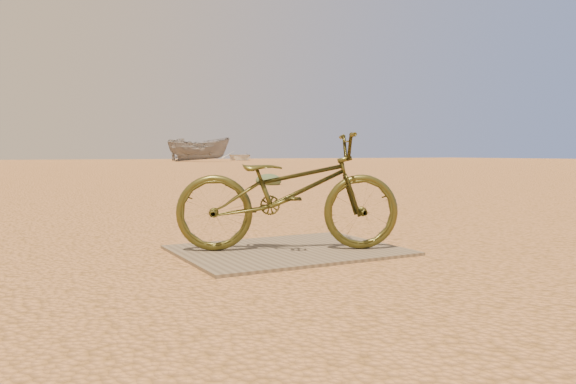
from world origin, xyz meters
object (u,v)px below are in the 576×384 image
bicycle (288,192)px  boat_far_right (239,156)px  plywood_board (288,250)px  boat_mid_right (199,149)px

bicycle → boat_far_right: bearing=0.6°
plywood_board → boat_mid_right: (13.52, 41.22, 1.00)m
plywood_board → boat_mid_right: 43.40m
bicycle → boat_far_right: (19.15, 45.95, -0.00)m
boat_far_right → plywood_board: bearing=-102.2°
plywood_board → boat_far_right: 49.75m
bicycle → boat_far_right: size_ratio=0.37×
boat_mid_right → boat_far_right: size_ratio=1.23×
boat_far_right → bicycle: bearing=-102.2°
plywood_board → boat_mid_right: size_ratio=0.30×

